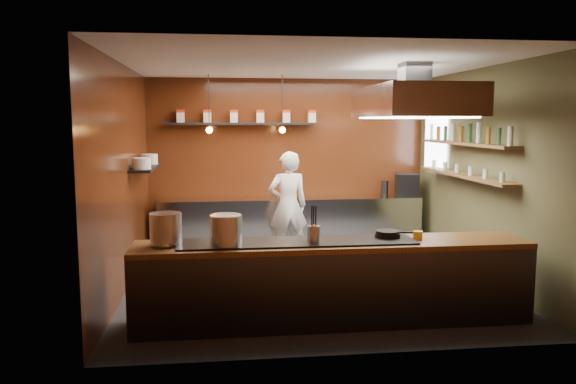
{
  "coord_description": "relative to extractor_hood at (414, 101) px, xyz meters",
  "views": [
    {
      "loc": [
        -1.23,
        -7.58,
        2.25
      ],
      "look_at": [
        -0.26,
        0.4,
        1.23
      ],
      "focal_mm": 35.0,
      "sensor_mm": 36.0,
      "label": 1
    }
  ],
  "objects": [
    {
      "name": "floor",
      "position": [
        -1.3,
        0.4,
        -2.51
      ],
      "size": [
        5.0,
        5.0,
        0.0
      ],
      "primitive_type": "plane",
      "color": "black",
      "rests_on": "ground"
    },
    {
      "name": "back_wall",
      "position": [
        -1.3,
        2.9,
        -1.01
      ],
      "size": [
        5.0,
        0.0,
        5.0
      ],
      "primitive_type": "plane",
      "rotation": [
        1.57,
        0.0,
        0.0
      ],
      "color": "#3B160A",
      "rests_on": "ground"
    },
    {
      "name": "left_wall",
      "position": [
        -3.8,
        0.4,
        -1.01
      ],
      "size": [
        0.0,
        5.0,
        5.0
      ],
      "primitive_type": "plane",
      "rotation": [
        1.57,
        0.0,
        1.57
      ],
      "color": "#3B160A",
      "rests_on": "ground"
    },
    {
      "name": "right_wall",
      "position": [
        1.2,
        0.4,
        -1.01
      ],
      "size": [
        0.0,
        5.0,
        5.0
      ],
      "primitive_type": "plane",
      "rotation": [
        1.57,
        0.0,
        -1.57
      ],
      "color": "#454628",
      "rests_on": "ground"
    },
    {
      "name": "ceiling",
      "position": [
        -1.3,
        0.4,
        0.49
      ],
      "size": [
        5.0,
        5.0,
        0.0
      ],
      "primitive_type": "plane",
      "rotation": [
        3.14,
        0.0,
        0.0
      ],
      "color": "silver",
      "rests_on": "back_wall"
    },
    {
      "name": "window_pane",
      "position": [
        1.15,
        2.1,
        -0.61
      ],
      "size": [
        0.0,
        1.0,
        1.0
      ],
      "primitive_type": "plane",
      "rotation": [
        1.57,
        0.0,
        -1.57
      ],
      "color": "white",
      "rests_on": "right_wall"
    },
    {
      "name": "prep_counter",
      "position": [
        -1.3,
        2.57,
        -2.06
      ],
      "size": [
        4.6,
        0.65,
        0.9
      ],
      "primitive_type": "cube",
      "color": "silver",
      "rests_on": "floor"
    },
    {
      "name": "pass_counter",
      "position": [
        -1.3,
        -1.2,
        -2.04
      ],
      "size": [
        4.4,
        0.72,
        0.94
      ],
      "color": "#38383D",
      "rests_on": "floor"
    },
    {
      "name": "tin_shelf",
      "position": [
        -2.2,
        2.76,
        -0.31
      ],
      "size": [
        2.6,
        0.26,
        0.04
      ],
      "primitive_type": "cube",
      "color": "black",
      "rests_on": "back_wall"
    },
    {
      "name": "plate_shelf",
      "position": [
        -3.64,
        1.4,
        -0.96
      ],
      "size": [
        0.3,
        1.4,
        0.04
      ],
      "primitive_type": "cube",
      "color": "black",
      "rests_on": "left_wall"
    },
    {
      "name": "bottle_shelf_upper",
      "position": [
        1.04,
        0.7,
        -0.59
      ],
      "size": [
        0.26,
        2.8,
        0.04
      ],
      "primitive_type": "cube",
      "color": "brown",
      "rests_on": "right_wall"
    },
    {
      "name": "bottle_shelf_lower",
      "position": [
        1.04,
        0.7,
        -1.06
      ],
      "size": [
        0.26,
        2.8,
        0.04
      ],
      "primitive_type": "cube",
      "color": "brown",
      "rests_on": "right_wall"
    },
    {
      "name": "extractor_hood",
      "position": [
        0.0,
        0.0,
        0.0
      ],
      "size": [
        1.2,
        2.0,
        0.72
      ],
      "color": "#38383D",
      "rests_on": "ceiling"
    },
    {
      "name": "pendant_left",
      "position": [
        -2.7,
        2.1,
        -0.35
      ],
      "size": [
        0.1,
        0.1,
        0.95
      ],
      "color": "black",
      "rests_on": "ceiling"
    },
    {
      "name": "pendant_right",
      "position": [
        -1.5,
        2.1,
        -0.35
      ],
      "size": [
        0.1,
        0.1,
        0.95
      ],
      "color": "black",
      "rests_on": "ceiling"
    },
    {
      "name": "storage_tins",
      "position": [
        -2.05,
        2.76,
        -0.17
      ],
      "size": [
        2.43,
        0.13,
        0.22
      ],
      "color": "beige",
      "rests_on": "tin_shelf"
    },
    {
      "name": "plate_stacks",
      "position": [
        -3.64,
        1.4,
        -0.86
      ],
      "size": [
        0.26,
        1.16,
        0.16
      ],
      "color": "silver",
      "rests_on": "plate_shelf"
    },
    {
      "name": "bottles",
      "position": [
        1.04,
        0.7,
        -0.45
      ],
      "size": [
        0.06,
        2.66,
        0.24
      ],
      "color": "silver",
      "rests_on": "bottle_shelf_upper"
    },
    {
      "name": "wine_glasses",
      "position": [
        1.04,
        0.7,
        -0.97
      ],
      "size": [
        0.07,
        2.37,
        0.13
      ],
      "color": "silver",
      "rests_on": "bottle_shelf_lower"
    },
    {
      "name": "stockpot_large",
      "position": [
        -3.12,
        -1.17,
        -1.4
      ],
      "size": [
        0.38,
        0.38,
        0.33
      ],
      "primitive_type": "cylinder",
      "rotation": [
        0.0,
        0.0,
        0.12
      ],
      "color": "silver",
      "rests_on": "pass_counter"
    },
    {
      "name": "stockpot_small",
      "position": [
        -2.48,
        -1.29,
        -1.4
      ],
      "size": [
        0.4,
        0.4,
        0.32
      ],
      "primitive_type": "cylinder",
      "rotation": [
        0.0,
        0.0,
        0.18
      ],
      "color": "silver",
      "rests_on": "pass_counter"
    },
    {
      "name": "utensil_crock",
      "position": [
        -1.53,
        -1.27,
        -1.48
      ],
      "size": [
        0.14,
        0.14,
        0.18
      ],
      "primitive_type": "cylinder",
      "rotation": [
        0.0,
        0.0,
        -0.01
      ],
      "color": "#BABDC2",
      "rests_on": "pass_counter"
    },
    {
      "name": "frying_pan",
      "position": [
        -0.65,
        -1.1,
        -1.53
      ],
      "size": [
        0.45,
        0.29,
        0.07
      ],
      "color": "black",
      "rests_on": "pass_counter"
    },
    {
      "name": "butter_jar",
      "position": [
        -0.33,
        -1.19,
        -1.54
      ],
      "size": [
        0.11,
        0.11,
        0.1
      ],
      "primitive_type": "cylinder",
      "rotation": [
        0.0,
        0.0,
        -0.09
      ],
      "color": "gold",
      "rests_on": "pass_counter"
    },
    {
      "name": "espresso_machine",
      "position": [
        0.8,
        2.51,
        -1.4
      ],
      "size": [
        0.49,
        0.47,
        0.41
      ],
      "primitive_type": "cube",
      "rotation": [
        0.0,
        0.0,
        -0.24
      ],
      "color": "black",
      "rests_on": "prep_counter"
    },
    {
      "name": "chef",
      "position": [
        -1.44,
        1.78,
        -1.62
      ],
      "size": [
        0.69,
        0.49,
        1.76
      ],
      "primitive_type": "imported",
      "rotation": [
        0.0,
        0.0,
        3.26
      ],
      "color": "white",
      "rests_on": "floor"
    }
  ]
}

